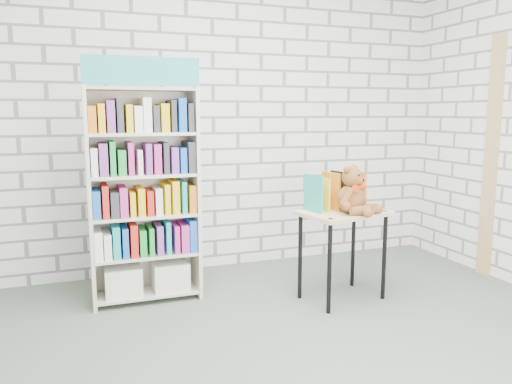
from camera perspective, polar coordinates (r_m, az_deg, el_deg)
name	(u,v)px	position (r m, az deg, el deg)	size (l,w,h in m)	color
ground	(306,364)	(3.08, 5.76, -18.95)	(4.50, 4.50, 0.00)	#4B594B
room_shell	(312,47)	(2.74, 6.38, 16.11)	(4.52, 4.02, 2.81)	silver
bookshelf	(144,194)	(3.88, -12.71, -0.17)	(0.82, 0.32, 1.83)	beige
display_table	(343,223)	(3.89, 9.92, -3.56)	(0.73, 0.57, 0.70)	#D6B180
table_books	(335,192)	(3.93, 9.00, 0.04)	(0.49, 0.29, 0.27)	teal
teddy_bear	(354,194)	(3.78, 11.12, -0.23)	(0.35, 0.34, 0.36)	brown
door_trim	(491,158)	(4.84, 25.28, 3.52)	(0.05, 0.12, 2.10)	tan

